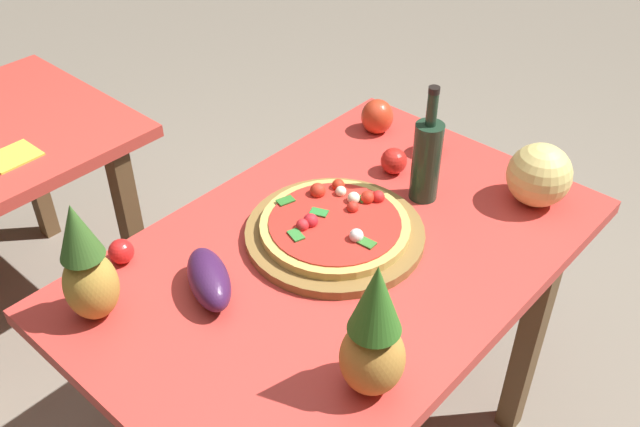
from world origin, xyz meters
TOP-DOWN VIEW (x-y plane):
  - display_table at (0.00, 0.00)m, footprint 1.32×0.86m
  - pizza_board at (0.03, 0.05)m, footprint 0.45×0.45m
  - pizza at (0.04, 0.05)m, footprint 0.38×0.38m
  - wine_bottle at (0.32, -0.02)m, footprint 0.08×0.08m
  - pineapple_left at (-0.52, 0.26)m, footprint 0.12×0.12m
  - pineapple_right at (-0.27, -0.31)m, footprint 0.13×0.13m
  - melon at (0.50, -0.25)m, footprint 0.17×0.17m
  - bell_pepper at (0.51, 0.29)m, footprint 0.10×0.10m
  - eggplant at (-0.31, 0.13)m, footprint 0.17×0.22m
  - tomato_by_bottle at (-0.38, 0.37)m, footprint 0.06×0.06m
  - tomato_at_corner at (0.36, 0.11)m, footprint 0.07×0.07m
  - tomato_near_board at (0.51, 0.09)m, footprint 0.08×0.08m
  - napkin_folded at (-0.32, 0.99)m, footprint 0.14×0.12m

SIDE VIEW (x-z plane):
  - display_table at x=0.00m, z-range 0.28..1.01m
  - napkin_folded at x=-0.32m, z-range 0.73..0.74m
  - pizza_board at x=0.03m, z-range 0.73..0.76m
  - tomato_by_bottle at x=-0.38m, z-range 0.73..0.79m
  - tomato_at_corner at x=0.36m, z-range 0.73..0.81m
  - tomato_near_board at x=0.51m, z-range 0.73..0.81m
  - pizza at x=0.04m, z-range 0.74..0.80m
  - eggplant at x=-0.31m, z-range 0.73..0.82m
  - bell_pepper at x=0.51m, z-range 0.73..0.83m
  - melon at x=0.50m, z-range 0.73..0.90m
  - wine_bottle at x=0.32m, z-range 0.69..1.02m
  - pineapple_left at x=-0.52m, z-range 0.71..1.02m
  - pineapple_right at x=-0.27m, z-range 0.71..1.03m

